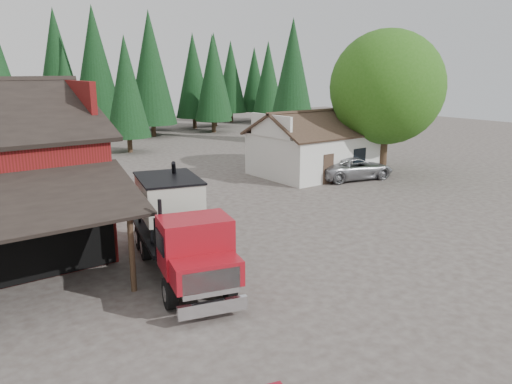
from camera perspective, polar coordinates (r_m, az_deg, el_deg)
ground at (r=19.20m, az=4.60°, el=-9.09°), size 120.00×120.00×0.00m
farmhouse at (r=36.50m, az=6.65°, el=4.68°), size 8.60×6.42×4.65m
deciduous_tree at (r=36.96m, az=14.75°, el=11.05°), size 8.00×8.00×10.20m
conifer_backdrop at (r=56.96m, az=-24.48°, el=5.15°), size 76.00×16.00×16.00m
near_pine_b at (r=46.75m, az=-14.60°, el=11.56°), size 3.96×3.96×10.40m
near_pine_c at (r=51.73m, az=4.20°, el=13.26°), size 4.84×4.84×12.40m
feed_truck at (r=18.81m, az=-8.86°, el=-3.79°), size 4.42×8.92×3.89m
silver_car at (r=35.30m, az=11.12°, el=2.72°), size 6.03×3.80×1.55m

